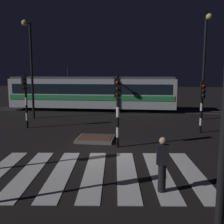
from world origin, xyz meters
The scene contains 12 objects.
ground_plane centered at (0.00, 0.00, 0.00)m, with size 120.00×120.00×0.00m, color black.
rail_near centered at (0.00, 12.75, 0.01)m, with size 80.00×0.12×0.03m, color #59595E.
rail_far centered at (0.00, 14.19, 0.01)m, with size 80.00×0.12×0.03m, color #59595E.
crosswalk_zebra centered at (0.00, -2.34, 0.01)m, with size 8.26×5.55×0.02m.
traffic_island centered at (-0.80, 2.29, 0.09)m, with size 1.94×1.75×0.18m.
traffic_light_median_centre centered at (0.51, 1.03, 2.29)m, with size 0.36×0.42×3.48m.
traffic_light_corner_far_right centered at (5.17, 4.76, 2.08)m, with size 0.36×0.42×3.16m.
traffic_light_corner_far_left centered at (-5.85, 4.81, 2.35)m, with size 0.36×0.42×3.56m.
street_lamp_trackside_left centered at (-7.01, 8.35, 4.70)m, with size 0.44×1.21×7.44m.
street_lamp_trackside_right centered at (6.23, 9.45, 4.87)m, with size 0.44×1.21×7.77m.
tram centered at (-3.21, 13.47, 1.75)m, with size 15.83×2.58×4.15m.
pedestrian_waiting_at_kerb centered at (2.33, -3.57, 0.88)m, with size 0.36×0.24×1.71m.
Camera 1 is at (1.75, -11.23, 3.58)m, focal length 42.03 mm.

